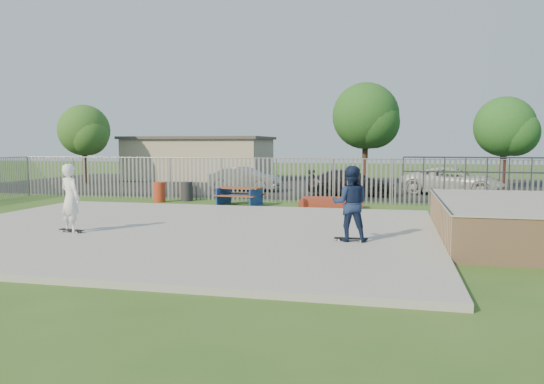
% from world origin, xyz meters
% --- Properties ---
extents(ground, '(120.00, 120.00, 0.00)m').
position_xyz_m(ground, '(0.00, 0.00, 0.00)').
color(ground, '#325D1F').
rests_on(ground, ground).
extents(concrete_slab, '(15.00, 12.00, 0.15)m').
position_xyz_m(concrete_slab, '(0.00, 0.00, 0.07)').
color(concrete_slab, '#A1A19C').
rests_on(concrete_slab, ground).
extents(quarter_pipe, '(5.50, 7.05, 2.19)m').
position_xyz_m(quarter_pipe, '(9.50, 1.04, 0.56)').
color(quarter_pipe, tan).
rests_on(quarter_pipe, ground).
extents(fence, '(26.04, 16.02, 2.00)m').
position_xyz_m(fence, '(1.00, 4.59, 1.00)').
color(fence, gray).
rests_on(fence, ground).
extents(picnic_table, '(2.03, 1.74, 0.78)m').
position_xyz_m(picnic_table, '(-0.25, 7.38, 0.40)').
color(picnic_table, brown).
rests_on(picnic_table, ground).
extents(funbox, '(2.24, 1.23, 0.43)m').
position_xyz_m(funbox, '(3.73, 7.18, 0.22)').
color(funbox, maroon).
rests_on(funbox, ground).
extents(trash_bin_red, '(0.55, 0.55, 0.91)m').
position_xyz_m(trash_bin_red, '(-4.19, 7.75, 0.46)').
color(trash_bin_red, '#AC331A').
rests_on(trash_bin_red, ground).
extents(trash_bin_grey, '(0.53, 0.53, 0.89)m').
position_xyz_m(trash_bin_grey, '(-3.16, 8.49, 0.45)').
color(trash_bin_grey, '#28282A').
rests_on(trash_bin_grey, ground).
extents(parking_lot, '(40.00, 18.00, 0.02)m').
position_xyz_m(parking_lot, '(0.00, 19.00, 0.01)').
color(parking_lot, black).
rests_on(parking_lot, ground).
extents(car_silver, '(4.17, 1.78, 1.34)m').
position_xyz_m(car_silver, '(-1.95, 14.14, 0.69)').
color(car_silver, '#A2A1A6').
rests_on(car_silver, parking_lot).
extents(car_dark, '(4.59, 1.99, 1.32)m').
position_xyz_m(car_dark, '(4.14, 12.54, 0.68)').
color(car_dark, black).
rests_on(car_dark, parking_lot).
extents(car_white, '(5.51, 3.47, 1.42)m').
position_xyz_m(car_white, '(9.26, 14.41, 0.73)').
color(car_white, silver).
rests_on(car_white, parking_lot).
extents(building, '(10.40, 6.40, 3.20)m').
position_xyz_m(building, '(-8.00, 23.00, 1.61)').
color(building, '#BFB493').
rests_on(building, ground).
extents(tree_left, '(3.43, 3.43, 5.29)m').
position_xyz_m(tree_left, '(-14.21, 17.62, 3.56)').
color(tree_left, '#462C1C').
rests_on(tree_left, ground).
extents(tree_mid, '(4.27, 4.27, 6.60)m').
position_xyz_m(tree_mid, '(4.39, 20.30, 4.44)').
color(tree_mid, '#402A19').
rests_on(tree_mid, ground).
extents(tree_right, '(3.52, 3.52, 5.42)m').
position_xyz_m(tree_right, '(12.51, 18.96, 3.64)').
color(tree_right, '#45251B').
rests_on(tree_right, ground).
extents(skateboard_a, '(0.81, 0.24, 0.08)m').
position_xyz_m(skateboard_a, '(5.17, -0.96, 0.19)').
color(skateboard_a, black).
rests_on(skateboard_a, concrete_slab).
extents(skateboard_b, '(0.82, 0.38, 0.08)m').
position_xyz_m(skateboard_b, '(-2.64, -1.37, 0.19)').
color(skateboard_b, black).
rests_on(skateboard_b, concrete_slab).
extents(skater_navy, '(0.98, 0.78, 1.94)m').
position_xyz_m(skater_navy, '(5.17, -0.96, 1.12)').
color(skater_navy, '#162346').
rests_on(skater_navy, concrete_slab).
extents(skater_white, '(0.83, 0.70, 1.94)m').
position_xyz_m(skater_white, '(-2.64, -1.37, 1.12)').
color(skater_white, white).
rests_on(skater_white, concrete_slab).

